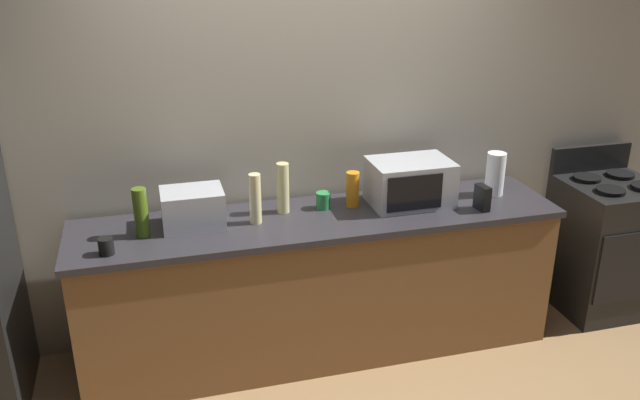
{
  "coord_description": "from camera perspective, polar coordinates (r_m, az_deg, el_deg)",
  "views": [
    {
      "loc": [
        -0.93,
        -3.0,
        2.42
      ],
      "look_at": [
        0.0,
        0.4,
        1.0
      ],
      "focal_mm": 37.25,
      "sensor_mm": 36.0,
      "label": 1
    }
  ],
  "objects": [
    {
      "name": "mug_black",
      "position": [
        3.54,
        -17.9,
        -3.8
      ],
      "size": [
        0.08,
        0.08,
        0.09
      ],
      "primitive_type": "cylinder",
      "color": "black",
      "rests_on": "counter_run"
    },
    {
      "name": "back_wall",
      "position": [
        4.07,
        -1.53,
        6.68
      ],
      "size": [
        6.4,
        0.1,
        2.7
      ],
      "primitive_type": "cube",
      "color": "#B2A893",
      "rests_on": "ground_plane"
    },
    {
      "name": "cordless_phone",
      "position": [
        4.02,
        13.77,
        0.19
      ],
      "size": [
        0.06,
        0.12,
        0.15
      ],
      "primitive_type": "cube",
      "rotation": [
        0.0,
        0.0,
        0.12
      ],
      "color": "black",
      "rests_on": "counter_run"
    },
    {
      "name": "bottle_olive_oil",
      "position": [
        3.66,
        -15.13,
        -1.05
      ],
      "size": [
        0.08,
        0.08,
        0.27
      ],
      "primitive_type": "cylinder",
      "color": "#4C6B19",
      "rests_on": "counter_run"
    },
    {
      "name": "mug_green",
      "position": [
        3.93,
        0.28,
        -0.03
      ],
      "size": [
        0.09,
        0.09,
        0.1
      ],
      "primitive_type": "cylinder",
      "color": "#2D8C47",
      "rests_on": "counter_run"
    },
    {
      "name": "microwave",
      "position": [
        4.01,
        7.73,
        1.52
      ],
      "size": [
        0.48,
        0.35,
        0.27
      ],
      "color": "#B7BABF",
      "rests_on": "counter_run"
    },
    {
      "name": "toaster_oven",
      "position": [
        3.74,
        -10.88,
        -0.68
      ],
      "size": [
        0.34,
        0.26,
        0.21
      ],
      "primitive_type": "cube",
      "color": "#B7BABF",
      "rests_on": "counter_run"
    },
    {
      "name": "ground_plane",
      "position": [
        3.97,
        1.58,
        -15.68
      ],
      "size": [
        8.0,
        8.0,
        0.0
      ],
      "primitive_type": "plane",
      "color": "#A87F51"
    },
    {
      "name": "bottle_hand_soap",
      "position": [
        3.71,
        -5.59,
        0.11
      ],
      "size": [
        0.07,
        0.07,
        0.29
      ],
      "primitive_type": "cylinder",
      "color": "beige",
      "rests_on": "counter_run"
    },
    {
      "name": "bottle_vinegar",
      "position": [
        3.85,
        -3.21,
        1.04
      ],
      "size": [
        0.07,
        0.07,
        0.3
      ],
      "primitive_type": "cylinder",
      "color": "beige",
      "rests_on": "counter_run"
    },
    {
      "name": "paper_towel_roll",
      "position": [
        4.25,
        14.82,
        2.19
      ],
      "size": [
        0.12,
        0.12,
        0.27
      ],
      "primitive_type": "cylinder",
      "color": "white",
      "rests_on": "counter_run"
    },
    {
      "name": "bottle_dish_soap",
      "position": [
        3.94,
        2.82,
        0.92
      ],
      "size": [
        0.08,
        0.08,
        0.21
      ],
      "primitive_type": "cylinder",
      "color": "orange",
      "rests_on": "counter_run"
    },
    {
      "name": "stove_range",
      "position": [
        4.9,
        23.26,
        -3.55
      ],
      "size": [
        0.6,
        0.61,
        1.08
      ],
      "color": "black",
      "rests_on": "ground_plane"
    },
    {
      "name": "counter_run",
      "position": [
        4.04,
        0.0,
        -7.24
      ],
      "size": [
        2.84,
        0.64,
        0.9
      ],
      "color": "brown",
      "rests_on": "ground_plane"
    }
  ]
}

